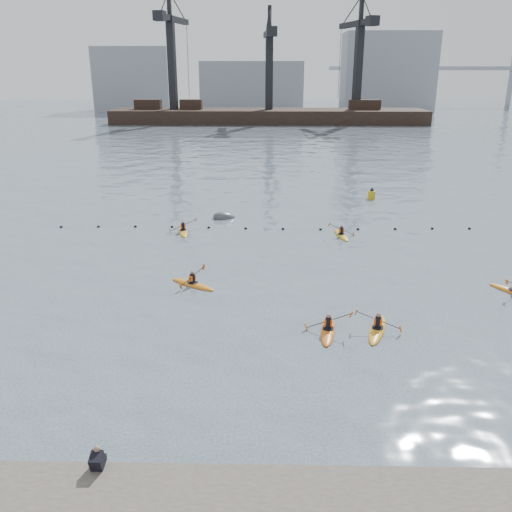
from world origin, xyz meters
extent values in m
plane|color=#3D4F59|center=(0.00, 0.00, 0.00)|extent=(400.00, 400.00, 0.00)
cube|color=black|center=(-5.50, -5.80, 0.78)|extent=(0.38, 0.60, 0.67)
cube|color=black|center=(-5.50, -5.58, 0.62)|extent=(0.34, 0.40, 0.24)
sphere|color=#8C6651|center=(-5.50, -5.70, 1.16)|extent=(0.21, 0.21, 0.21)
sphere|color=black|center=(-17.00, 22.50, 0.03)|extent=(0.24, 0.24, 0.24)
sphere|color=black|center=(-14.00, 22.66, 0.03)|extent=(0.24, 0.24, 0.24)
sphere|color=black|center=(-11.00, 22.75, 0.03)|extent=(0.24, 0.24, 0.24)
sphere|color=black|center=(-8.00, 22.72, 0.03)|extent=(0.24, 0.24, 0.24)
sphere|color=black|center=(-5.00, 22.58, 0.03)|extent=(0.24, 0.24, 0.24)
sphere|color=black|center=(-2.00, 22.41, 0.03)|extent=(0.24, 0.24, 0.24)
sphere|color=black|center=(1.00, 22.28, 0.03)|extent=(0.24, 0.24, 0.24)
sphere|color=black|center=(4.00, 22.25, 0.03)|extent=(0.24, 0.24, 0.24)
sphere|color=black|center=(7.00, 22.34, 0.03)|extent=(0.24, 0.24, 0.24)
sphere|color=black|center=(10.00, 22.50, 0.03)|extent=(0.24, 0.24, 0.24)
sphere|color=black|center=(13.00, 22.66, 0.03)|extent=(0.24, 0.24, 0.24)
sphere|color=black|center=(16.00, 22.75, 0.03)|extent=(0.24, 0.24, 0.24)
cube|color=black|center=(0.00, 110.00, 0.85)|extent=(72.00, 12.00, 4.50)
cube|color=black|center=(-28.00, 110.00, 4.20)|extent=(6.00, 3.00, 2.20)
cube|color=black|center=(-18.00, 110.00, 4.20)|extent=(5.00, 3.00, 2.20)
cube|color=black|center=(22.00, 110.00, 4.20)|extent=(7.00, 3.00, 2.20)
cube|color=black|center=(-22.00, 110.00, 13.10)|extent=(1.85, 1.85, 20.00)
cube|color=black|center=(-21.53, 112.66, 22.50)|extent=(4.31, 17.93, 1.20)
cube|color=black|center=(-23.09, 103.80, 22.50)|extent=(2.62, 2.94, 2.00)
cube|color=black|center=(-22.00, 110.00, 25.60)|extent=(0.93, 0.93, 5.00)
cube|color=black|center=(0.00, 110.00, 11.60)|extent=(1.73, 1.73, 17.00)
cube|color=black|center=(-0.20, 112.24, 19.50)|extent=(2.50, 15.05, 1.20)
cube|color=black|center=(0.46, 104.77, 19.50)|extent=(2.42, 2.78, 2.00)
cube|color=black|center=(0.00, 110.00, 22.60)|extent=(0.87, 0.87, 5.00)
cube|color=black|center=(20.00, 110.00, 12.60)|extent=(1.96, 1.96, 19.00)
cube|color=black|center=(19.34, 112.46, 21.50)|extent=(5.56, 16.73, 1.20)
cube|color=black|center=(21.54, 104.25, 21.50)|extent=(2.80, 3.08, 2.00)
cube|color=black|center=(20.00, 110.00, 24.60)|extent=(0.98, 0.98, 5.00)
cube|color=gray|center=(-40.00, 150.00, 9.00)|extent=(22.00, 14.00, 18.00)
cube|color=gray|center=(-5.00, 150.00, 7.00)|extent=(30.00, 14.00, 14.00)
cube|color=gray|center=(35.00, 150.00, 11.00)|extent=(26.00, 14.00, 22.00)
cube|color=gray|center=(55.00, 170.00, 12.00)|extent=(70.00, 2.00, 1.20)
cylinder|color=gray|center=(30.00, 170.00, 10.00)|extent=(1.60, 1.60, 20.00)
cylinder|color=gray|center=(80.00, 170.00, 10.00)|extent=(1.60, 1.60, 20.00)
ellipsoid|color=orange|center=(2.75, 4.59, 0.04)|extent=(1.18, 3.44, 0.34)
cylinder|color=black|center=(2.75, 4.59, 0.18)|extent=(0.72, 0.72, 0.06)
cylinder|color=black|center=(2.75, 4.59, 0.47)|extent=(0.32, 0.32, 0.55)
cube|color=#ED520D|center=(2.75, 4.59, 0.50)|extent=(0.41, 0.29, 0.36)
sphere|color=#8C6651|center=(2.75, 4.59, 0.84)|extent=(0.22, 0.22, 0.22)
cylinder|color=black|center=(2.75, 4.59, 0.58)|extent=(2.12, 0.36, 0.96)
cube|color=#D85914|center=(1.68, 4.75, 0.15)|extent=(0.21, 0.18, 0.35)
cube|color=#D85914|center=(3.81, 4.43, 1.01)|extent=(0.21, 0.18, 0.35)
ellipsoid|color=orange|center=(5.20, 4.72, 0.04)|extent=(1.73, 3.44, 0.34)
cylinder|color=black|center=(5.20, 4.72, 0.18)|extent=(0.81, 0.81, 0.06)
cylinder|color=black|center=(5.20, 4.72, 0.48)|extent=(0.32, 0.32, 0.55)
cube|color=#ED520D|center=(5.20, 4.72, 0.50)|extent=(0.44, 0.34, 0.36)
sphere|color=#8C6651|center=(5.20, 4.72, 0.85)|extent=(0.22, 0.22, 0.22)
cylinder|color=black|center=(5.20, 4.72, 0.58)|extent=(2.16, 0.76, 0.66)
cube|color=#D85914|center=(4.17, 5.07, 0.87)|extent=(0.19, 0.19, 0.36)
cube|color=#D85914|center=(6.22, 4.38, 0.30)|extent=(0.19, 0.19, 0.36)
ellipsoid|color=orange|center=(-4.70, 10.44, 0.04)|extent=(3.03, 2.36, 0.32)
cylinder|color=black|center=(-4.70, 10.44, 0.17)|extent=(0.84, 0.84, 0.06)
cylinder|color=black|center=(-4.70, 10.44, 0.45)|extent=(0.30, 0.30, 0.53)
cube|color=#ED520D|center=(-4.70, 10.44, 0.47)|extent=(0.39, 0.43, 0.34)
sphere|color=#8C6651|center=(-4.70, 10.44, 0.81)|extent=(0.21, 0.21, 0.21)
cylinder|color=black|center=(-4.70, 10.44, 0.56)|extent=(1.24, 1.79, 0.65)
cube|color=#D85914|center=(-5.29, 9.59, 0.27)|extent=(0.20, 0.20, 0.34)
cube|color=#D85914|center=(-4.12, 11.29, 0.84)|extent=(0.20, 0.20, 0.34)
ellipsoid|color=gold|center=(5.44, 20.64, 0.04)|extent=(1.14, 3.16, 0.31)
cylinder|color=black|center=(5.44, 20.64, 0.16)|extent=(0.67, 0.67, 0.06)
cylinder|color=black|center=(5.44, 20.64, 0.44)|extent=(0.29, 0.29, 0.50)
cube|color=#ED520D|center=(5.44, 20.64, 0.46)|extent=(0.38, 0.27, 0.33)
sphere|color=#8C6651|center=(5.44, 20.64, 0.77)|extent=(0.20, 0.20, 0.20)
cylinder|color=black|center=(5.44, 20.64, 0.53)|extent=(1.91, 0.36, 0.96)
cube|color=#D85914|center=(4.47, 20.47, 0.96)|extent=(0.21, 0.17, 0.32)
cube|color=#D85914|center=(6.42, 20.81, 0.10)|extent=(0.21, 0.17, 0.32)
cube|color=#D85914|center=(13.19, 9.07, 0.92)|extent=(0.22, 0.21, 0.33)
ellipsoid|color=gold|center=(-6.89, 21.42, 0.04)|extent=(1.33, 3.30, 0.32)
cylinder|color=black|center=(-6.89, 21.42, 0.17)|extent=(0.72, 0.72, 0.06)
cylinder|color=black|center=(-6.89, 21.42, 0.45)|extent=(0.30, 0.30, 0.53)
cube|color=#ED520D|center=(-6.89, 21.42, 0.47)|extent=(0.40, 0.30, 0.34)
sphere|color=#8C6651|center=(-6.89, 21.42, 0.81)|extent=(0.21, 0.21, 0.21)
cylinder|color=black|center=(-6.89, 21.42, 0.56)|extent=(2.03, 0.48, 0.87)
cube|color=#D85914|center=(-7.90, 21.20, 0.17)|extent=(0.20, 0.18, 0.34)
cube|color=#D85914|center=(-5.89, 21.64, 0.94)|extent=(0.20, 0.18, 0.34)
ellipsoid|color=#3A3C3E|center=(-3.97, 25.73, 0.00)|extent=(2.49, 1.86, 1.43)
cylinder|color=#B9A312|center=(10.03, 33.27, 0.31)|extent=(0.73, 0.73, 0.94)
cone|color=black|center=(10.03, 33.27, 0.99)|extent=(0.46, 0.46, 0.36)
camera|label=1|loc=(-0.30, -19.39, 12.28)|focal=38.00mm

